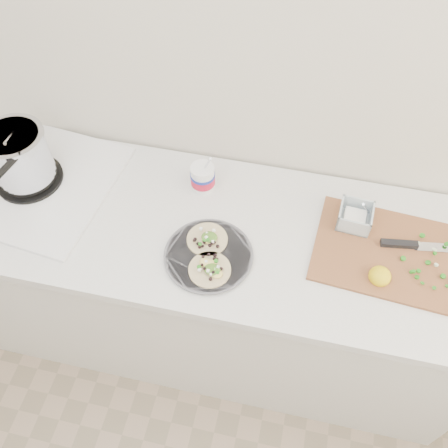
% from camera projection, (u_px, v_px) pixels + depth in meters
% --- Properties ---
extents(counter, '(2.44, 0.66, 0.90)m').
position_uv_depth(counter, '(170.00, 279.00, 2.11)').
color(counter, silver).
rests_on(counter, ground).
extents(stove, '(0.65, 0.61, 0.28)m').
position_uv_depth(stove, '(24.00, 165.00, 1.77)').
color(stove, silver).
rests_on(stove, counter).
extents(taco_plate, '(0.29, 0.29, 0.04)m').
position_uv_depth(taco_plate, '(208.00, 254.00, 1.63)').
color(taco_plate, '#56555C').
rests_on(taco_plate, counter).
extents(tub, '(0.09, 0.09, 0.20)m').
position_uv_depth(tub, '(203.00, 176.00, 1.77)').
color(tub, white).
rests_on(tub, counter).
extents(cutboard, '(0.54, 0.39, 0.08)m').
position_uv_depth(cutboard, '(390.00, 248.00, 1.64)').
color(cutboard, brown).
rests_on(cutboard, counter).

